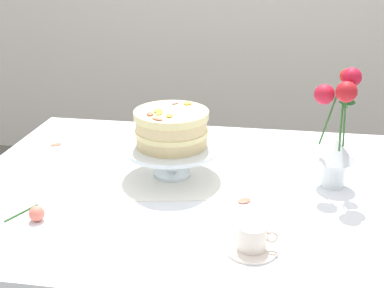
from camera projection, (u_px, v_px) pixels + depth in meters
dining_table at (204, 218)px, 1.41m from camera, size 1.40×1.00×0.74m
linen_napkin at (172, 175)px, 1.45m from camera, size 0.37×0.37×0.00m
cake_stand at (172, 150)px, 1.42m from camera, size 0.29×0.29×0.10m
layer_cake at (171, 128)px, 1.40m from camera, size 0.22×0.22×0.11m
flower_vase at (337, 135)px, 1.34m from camera, size 0.13×0.14×0.35m
teacup at (252, 240)px, 1.09m from camera, size 0.12×0.12×0.06m
fallen_rose at (36, 214)px, 1.21m from camera, size 0.10×0.10×0.04m
loose_petal_0 at (56, 144)px, 1.68m from camera, size 0.05×0.05×0.00m
loose_petal_1 at (244, 201)px, 1.31m from camera, size 0.05×0.05×0.01m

